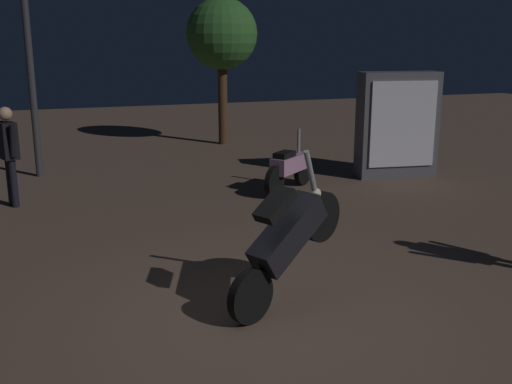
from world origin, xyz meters
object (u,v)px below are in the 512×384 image
streetlamp_near (27,31)px  kiosk_billboard (398,125)px  person_rider_beside (9,148)px  motorcycle_black_foreground (287,239)px  motorcycle_pink_parked_left (289,167)px

streetlamp_near → kiosk_billboard: 7.48m
person_rider_beside → streetlamp_near: size_ratio=0.37×
streetlamp_near → kiosk_billboard: streetlamp_near is taller
motorcycle_black_foreground → motorcycle_pink_parked_left: 4.98m
motorcycle_pink_parked_left → motorcycle_black_foreground: bearing=-152.0°
streetlamp_near → kiosk_billboard: (6.85, -2.37, -1.82)m
motorcycle_pink_parked_left → kiosk_billboard: bearing=-30.2°
person_rider_beside → motorcycle_pink_parked_left: bearing=-27.0°
motorcycle_black_foreground → person_rider_beside: person_rider_beside is taller
motorcycle_black_foreground → person_rider_beside: size_ratio=0.98×
motorcycle_pink_parked_left → person_rider_beside: size_ratio=0.81×
person_rider_beside → streetlamp_near: bearing=59.1°
motorcycle_black_foreground → motorcycle_pink_parked_left: motorcycle_black_foreground is taller
person_rider_beside → motorcycle_black_foreground: bearing=-81.3°
motorcycle_pink_parked_left → streetlamp_near: size_ratio=0.30×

